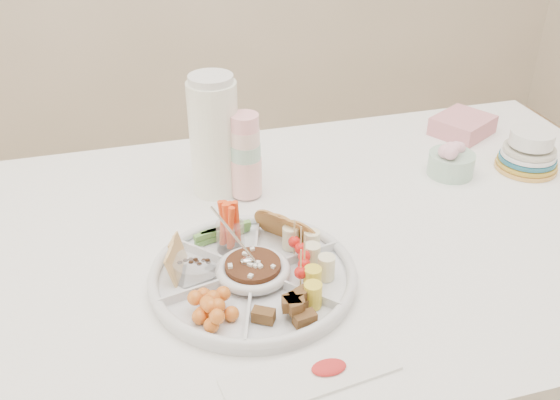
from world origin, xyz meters
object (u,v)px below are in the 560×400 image
object	(u,v)px
dining_table	(335,353)
thermos	(214,134)
plate_stack	(529,151)
party_tray	(253,273)

from	to	relation	value
dining_table	thermos	xyz separation A→B (m)	(-0.23, 0.22, 0.52)
plate_stack	thermos	bearing A→B (deg)	172.07
dining_table	party_tray	xyz separation A→B (m)	(-0.23, -0.14, 0.40)
dining_table	thermos	bearing A→B (deg)	136.55
dining_table	plate_stack	size ratio (longest dim) A/B	10.19
dining_table	plate_stack	xyz separation A→B (m)	(0.53, 0.11, 0.43)
thermos	plate_stack	distance (m)	0.77
party_tray	plate_stack	xyz separation A→B (m)	(0.76, 0.25, 0.03)
party_tray	thermos	size ratio (longest dim) A/B	1.33
dining_table	thermos	distance (m)	0.61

